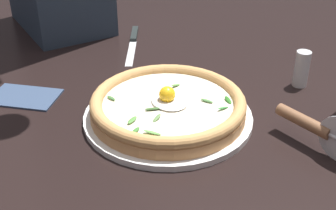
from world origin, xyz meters
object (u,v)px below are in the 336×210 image
pepper_shaker (302,69)px  table_knife (133,39)px  pizza (168,105)px  folded_napkin (24,96)px  pizza_cutter (314,126)px

pepper_shaker → table_knife: bearing=-149.9°
pizza → folded_napkin: 0.32m
pizza_cutter → folded_napkin: (-0.40, -0.42, -0.04)m
folded_napkin → pepper_shaker: size_ratio=1.74×
pizza_cutter → table_knife: 0.59m
pizza_cutter → folded_napkin: 0.58m
pizza → table_knife: pizza is taller
pizza_cutter → pepper_shaker: 0.23m
table_knife → pizza: bearing=-13.0°
table_knife → pizza_cutter: bearing=9.3°
pizza → folded_napkin: (-0.21, -0.23, -0.03)m
table_knife → folded_napkin: 0.37m
pepper_shaker → pizza_cutter: bearing=-35.8°
pizza → pepper_shaker: pepper_shaker is taller
pizza_cutter → pepper_shaker: (-0.19, 0.14, -0.00)m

